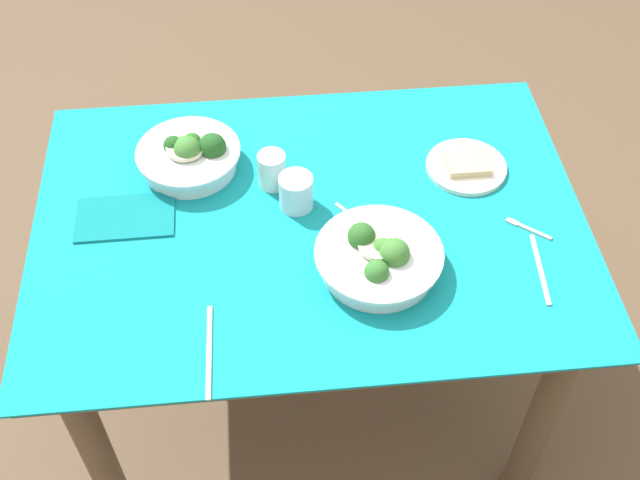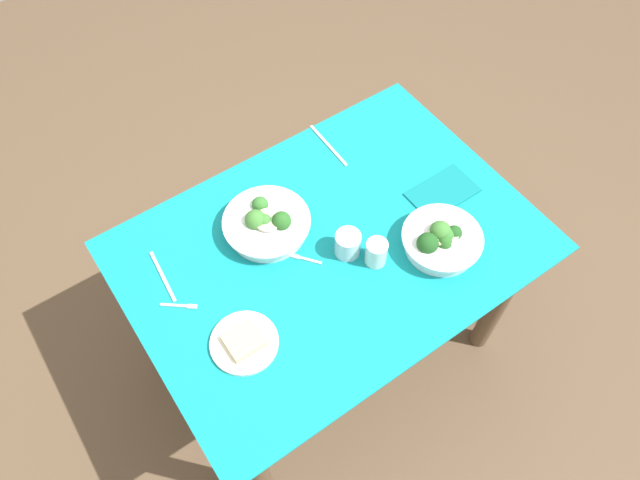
# 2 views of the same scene
# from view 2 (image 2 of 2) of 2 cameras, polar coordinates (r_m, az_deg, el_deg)

# --- Properties ---
(ground_plane) EXTENTS (6.00, 6.00, 0.00)m
(ground_plane) POSITION_cam_2_polar(r_m,az_deg,el_deg) (2.47, 0.81, -9.83)
(ground_plane) COLOR brown
(dining_table) EXTENTS (1.23, 0.88, 0.74)m
(dining_table) POSITION_cam_2_polar(r_m,az_deg,el_deg) (1.92, 1.03, -2.55)
(dining_table) COLOR teal
(dining_table) RESTS_ON ground_plane
(broccoli_bowl_far) EXTENTS (0.24, 0.24, 0.10)m
(broccoli_bowl_far) POSITION_cam_2_polar(r_m,az_deg,el_deg) (1.81, 11.52, -0.01)
(broccoli_bowl_far) COLOR white
(broccoli_bowl_far) RESTS_ON dining_table
(broccoli_bowl_near) EXTENTS (0.27, 0.27, 0.09)m
(broccoli_bowl_near) POSITION_cam_2_polar(r_m,az_deg,el_deg) (1.81, -5.14, 1.57)
(broccoli_bowl_near) COLOR white
(broccoli_bowl_near) RESTS_ON dining_table
(bread_side_plate) EXTENTS (0.19, 0.19, 0.03)m
(bread_side_plate) POSITION_cam_2_polar(r_m,az_deg,el_deg) (1.66, -7.28, -9.70)
(bread_side_plate) COLOR silver
(bread_side_plate) RESTS_ON dining_table
(water_glass_center) EXTENTS (0.06, 0.06, 0.09)m
(water_glass_center) POSITION_cam_2_polar(r_m,az_deg,el_deg) (1.75, 5.42, -1.20)
(water_glass_center) COLOR silver
(water_glass_center) RESTS_ON dining_table
(water_glass_side) EXTENTS (0.08, 0.08, 0.08)m
(water_glass_side) POSITION_cam_2_polar(r_m,az_deg,el_deg) (1.76, 2.68, -0.38)
(water_glass_side) COLOR silver
(water_glass_side) RESTS_ON dining_table
(fork_by_far_bowl) EXTENTS (0.07, 0.08, 0.00)m
(fork_by_far_bowl) POSITION_cam_2_polar(r_m,az_deg,el_deg) (1.78, -1.50, -1.81)
(fork_by_far_bowl) COLOR #B7B7BC
(fork_by_far_bowl) RESTS_ON dining_table
(fork_by_near_bowl) EXTENTS (0.09, 0.08, 0.00)m
(fork_by_near_bowl) POSITION_cam_2_polar(r_m,az_deg,el_deg) (1.75, -13.24, -6.16)
(fork_by_near_bowl) COLOR #B7B7BC
(fork_by_near_bowl) RESTS_ON dining_table
(table_knife_left) EXTENTS (0.01, 0.22, 0.00)m
(table_knife_left) POSITION_cam_2_polar(r_m,az_deg,el_deg) (2.05, 0.81, 9.08)
(table_knife_left) COLOR #B7B7BC
(table_knife_left) RESTS_ON dining_table
(table_knife_right) EXTENTS (0.03, 0.19, 0.00)m
(table_knife_right) POSITION_cam_2_polar(r_m,az_deg,el_deg) (1.81, -14.86, -3.37)
(table_knife_right) COLOR #B7B7BC
(table_knife_right) RESTS_ON dining_table
(napkin_folded_upper) EXTENTS (0.22, 0.14, 0.01)m
(napkin_folded_upper) POSITION_cam_2_polar(r_m,az_deg,el_deg) (1.96, 11.66, 4.52)
(napkin_folded_upper) COLOR #0F777D
(napkin_folded_upper) RESTS_ON dining_table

